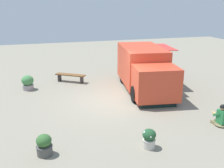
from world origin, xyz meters
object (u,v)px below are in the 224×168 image
at_px(plaza_bench, 70,76).
at_px(food_truck, 144,70).
at_px(planter_flowering_side, 28,82).
at_px(planter_flowering_near, 149,138).
at_px(planter_flowering_far, 44,145).
at_px(person_customer, 221,117).

bearing_deg(plaza_bench, food_truck, 56.21).
xyz_separation_m(planter_flowering_side, plaza_bench, (-0.76, 2.45, -0.04)).
relative_size(planter_flowering_near, plaza_bench, 0.38).
xyz_separation_m(planter_flowering_far, plaza_bench, (-7.69, 1.89, 0.02)).
bearing_deg(planter_flowering_near, food_truck, 158.46).
height_order(person_customer, planter_flowering_near, person_customer).
xyz_separation_m(planter_flowering_near, plaza_bench, (-8.24, -1.46, 0.02)).
distance_m(planter_flowering_near, planter_flowering_side, 8.44).
distance_m(planter_flowering_near, planter_flowering_far, 3.40).
height_order(food_truck, person_customer, food_truck).
distance_m(food_truck, planter_flowering_far, 7.69).
height_order(planter_flowering_near, plaza_bench, planter_flowering_near).
bearing_deg(person_customer, planter_flowering_side, -132.91).
xyz_separation_m(food_truck, person_customer, (5.03, 1.10, -0.72)).
height_order(planter_flowering_side, plaza_bench, planter_flowering_side).
relative_size(food_truck, planter_flowering_side, 7.09).
xyz_separation_m(planter_flowering_near, planter_flowering_side, (-7.48, -3.92, 0.06)).
bearing_deg(planter_flowering_side, planter_flowering_far, 4.62).
bearing_deg(person_customer, plaza_bench, -147.34).
bearing_deg(person_customer, food_truck, -167.72).
xyz_separation_m(person_customer, planter_flowering_side, (-6.77, -7.28, 0.05)).
relative_size(food_truck, planter_flowering_near, 8.52).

